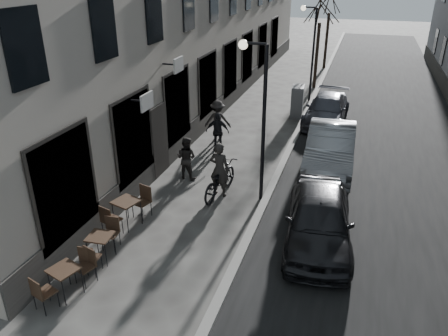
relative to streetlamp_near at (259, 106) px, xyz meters
The scene contains 19 objects.
ground 6.78m from the streetlamp_near, 88.36° to the right, with size 120.00×120.00×0.00m, color #3E3C38.
road 11.23m from the streetlamp_near, 68.09° to the left, with size 7.30×60.00×0.00m, color black.
kerb 10.48m from the streetlamp_near, 87.87° to the left, with size 0.25×60.00×0.12m, color slate.
streetlamp_near is the anchor object (origin of this frame).
streetlamp_far 12.00m from the streetlamp_near, 90.00° to the left, with size 0.90×0.28×5.09m.
tree_near 15.08m from the streetlamp_near, 89.72° to the left, with size 2.40×2.40×5.70m.
tree_far 21.05m from the streetlamp_near, 89.80° to the left, with size 2.40×2.40×5.70m.
bistro_set_a 7.17m from the streetlamp_near, 117.67° to the right, with size 0.85×1.56×0.89m.
bistro_set_b 6.04m from the streetlamp_near, 124.30° to the right, with size 0.66×1.51×0.88m.
bistro_set_c 5.00m from the streetlamp_near, 139.26° to the right, with size 0.91×1.72×0.98m.
utility_cabinet 9.24m from the streetlamp_near, 90.46° to the left, with size 0.58×1.05×1.58m, color #57585A.
bicycle 2.86m from the streetlamp_near, behind, with size 0.76×2.19×1.15m, color black.
cyclist_rider 2.53m from the streetlamp_near, behind, with size 0.69×0.45×1.88m, color #272422.
pedestrian_near 3.70m from the streetlamp_near, 165.30° to the left, with size 0.76×0.59×1.56m, color black.
pedestrian_mid 5.97m from the streetlamp_near, 121.54° to the left, with size 1.13×0.65×1.76m, color black.
pedestrian_far 4.93m from the streetlamp_near, 125.37° to the left, with size 0.95×0.40×1.63m, color black.
car_near 3.81m from the streetlamp_near, 41.05° to the right, with size 1.77×4.40×1.50m, color black.
car_mid 4.48m from the streetlamp_near, 57.16° to the left, with size 1.70×4.88×1.61m, color gray.
car_far 8.90m from the streetlamp_near, 80.29° to the left, with size 1.85×4.56×1.32m, color #3C3D46.
Camera 1 is at (2.66, -6.44, 7.06)m, focal length 35.00 mm.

